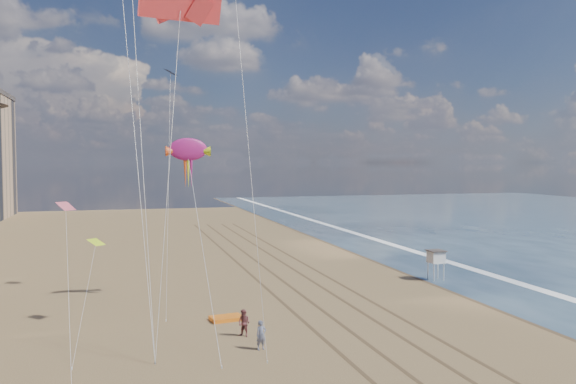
{
  "coord_description": "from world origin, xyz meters",
  "views": [
    {
      "loc": [
        -13.92,
        -17.11,
        11.85
      ],
      "look_at": [
        -1.31,
        26.0,
        9.5
      ],
      "focal_mm": 35.0,
      "sensor_mm": 36.0,
      "label": 1
    }
  ],
  "objects_px": {
    "grounded_kite": "(226,318)",
    "show_kite": "(188,150)",
    "kite_flyer_b": "(244,323)",
    "lifeguard_stand": "(436,257)",
    "kite_flyer_a": "(261,335)"
  },
  "relations": [
    {
      "from": "grounded_kite",
      "to": "show_kite",
      "type": "distance_m",
      "value": 14.59
    },
    {
      "from": "show_kite",
      "to": "kite_flyer_b",
      "type": "relative_size",
      "value": 11.01
    },
    {
      "from": "lifeguard_stand",
      "to": "kite_flyer_a",
      "type": "height_order",
      "value": "lifeguard_stand"
    },
    {
      "from": "lifeguard_stand",
      "to": "grounded_kite",
      "type": "xyz_separation_m",
      "value": [
        -22.87,
        -8.37,
        -2.2
      ]
    },
    {
      "from": "kite_flyer_a",
      "to": "show_kite",
      "type": "bearing_deg",
      "value": 89.54
    },
    {
      "from": "show_kite",
      "to": "lifeguard_stand",
      "type": "bearing_deg",
      "value": 3.84
    },
    {
      "from": "grounded_kite",
      "to": "kite_flyer_b",
      "type": "xyz_separation_m",
      "value": [
        0.45,
        -4.36,
        0.8
      ]
    },
    {
      "from": "grounded_kite",
      "to": "kite_flyer_b",
      "type": "relative_size",
      "value": 1.28
    },
    {
      "from": "lifeguard_stand",
      "to": "show_kite",
      "type": "bearing_deg",
      "value": -176.16
    },
    {
      "from": "grounded_kite",
      "to": "kite_flyer_b",
      "type": "distance_m",
      "value": 4.45
    },
    {
      "from": "show_kite",
      "to": "kite_flyer_a",
      "type": "bearing_deg",
      "value": -78.05
    },
    {
      "from": "show_kite",
      "to": "kite_flyer_a",
      "type": "xyz_separation_m",
      "value": [
        2.96,
        -13.99,
        -12.0
      ]
    },
    {
      "from": "grounded_kite",
      "to": "kite_flyer_a",
      "type": "height_order",
      "value": "kite_flyer_a"
    },
    {
      "from": "grounded_kite",
      "to": "kite_flyer_b",
      "type": "bearing_deg",
      "value": -91.45
    },
    {
      "from": "kite_flyer_a",
      "to": "grounded_kite",
      "type": "bearing_deg",
      "value": 84.92
    }
  ]
}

